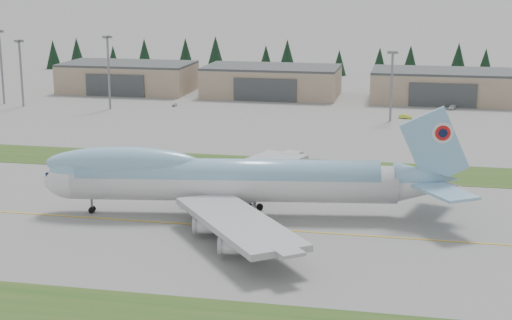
% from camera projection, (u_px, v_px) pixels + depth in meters
% --- Properties ---
extents(ground, '(7000.00, 7000.00, 0.00)m').
position_uv_depth(ground, '(200.00, 225.00, 138.72)').
color(ground, slate).
rests_on(ground, ground).
extents(grass_strip_near, '(400.00, 14.00, 0.08)m').
position_uv_depth(grass_strip_near, '(122.00, 314.00, 102.53)').
color(grass_strip_near, '#294E1C').
rests_on(grass_strip_near, ground).
extents(grass_strip_far, '(400.00, 18.00, 0.08)m').
position_uv_depth(grass_strip_far, '(253.00, 166.00, 181.58)').
color(grass_strip_far, '#294E1C').
rests_on(grass_strip_far, ground).
extents(taxiway_line_main, '(400.00, 0.40, 0.02)m').
position_uv_depth(taxiway_line_main, '(200.00, 225.00, 138.72)').
color(taxiway_line_main, gold).
rests_on(taxiway_line_main, ground).
extents(boeing_747_freighter, '(78.78, 66.98, 20.66)m').
position_uv_depth(boeing_747_freighter, '(229.00, 179.00, 143.09)').
color(boeing_747_freighter, silver).
rests_on(boeing_747_freighter, ground).
extents(hangar_left, '(48.00, 26.60, 10.80)m').
position_uv_depth(hangar_left, '(128.00, 77.00, 293.99)').
color(hangar_left, gray).
rests_on(hangar_left, ground).
extents(hangar_center, '(48.00, 26.60, 10.80)m').
position_uv_depth(hangar_center, '(272.00, 81.00, 283.19)').
color(hangar_center, gray).
rests_on(hangar_center, ground).
extents(hangar_right, '(48.00, 26.60, 10.80)m').
position_uv_depth(hangar_right, '(442.00, 86.00, 271.40)').
color(hangar_right, gray).
rests_on(hangar_right, ground).
extents(floodlight_masts, '(184.95, 8.72, 24.89)m').
position_uv_depth(floodlight_masts, '(202.00, 62.00, 247.26)').
color(floodlight_masts, slate).
rests_on(floodlight_masts, ground).
extents(service_vehicle_a, '(1.43, 3.15, 1.05)m').
position_uv_depth(service_vehicle_a, '(175.00, 106.00, 262.38)').
color(service_vehicle_a, silver).
rests_on(service_vehicle_a, ground).
extents(service_vehicle_b, '(4.26, 2.03, 1.35)m').
position_uv_depth(service_vehicle_b, '(405.00, 119.00, 240.08)').
color(service_vehicle_b, '#CFE138').
rests_on(service_vehicle_b, ground).
extents(service_vehicle_c, '(3.10, 4.87, 1.31)m').
position_uv_depth(service_vehicle_c, '(452.00, 109.00, 256.34)').
color(service_vehicle_c, silver).
rests_on(service_vehicle_c, ground).
extents(conifer_belt, '(269.87, 13.87, 16.46)m').
position_uv_depth(conifer_belt, '(312.00, 59.00, 340.38)').
color(conifer_belt, black).
rests_on(conifer_belt, ground).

